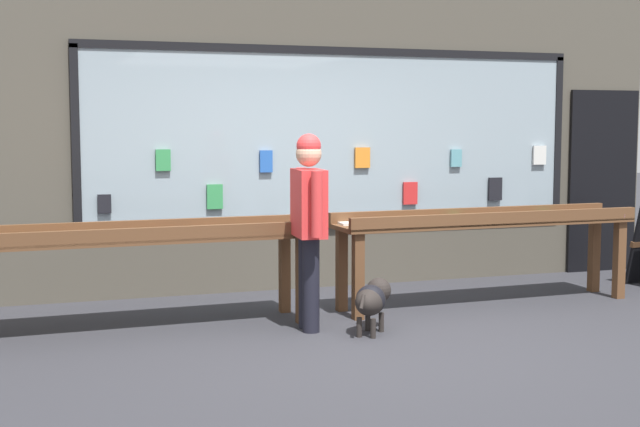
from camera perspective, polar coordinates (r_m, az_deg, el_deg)
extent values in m
plane|color=#2D2D33|center=(7.14, 2.58, -8.10)|extent=(40.00, 40.00, 0.00)
cube|color=#4C473D|center=(9.21, -2.85, 5.98)|extent=(8.83, 0.20, 3.50)
cube|color=#8C9EA8|center=(9.29, 1.18, 4.91)|extent=(5.29, 0.03, 1.77)
cube|color=black|center=(9.32, 1.19, 10.36)|extent=(5.37, 0.06, 0.08)
cube|color=black|center=(9.34, 1.17, -0.52)|extent=(5.37, 0.06, 0.08)
cube|color=black|center=(8.75, -15.38, 4.66)|extent=(0.08, 0.06, 1.77)
cube|color=black|center=(10.49, 14.93, 4.81)|extent=(0.08, 0.06, 1.77)
cube|color=black|center=(8.76, -13.63, 0.60)|extent=(0.13, 0.03, 0.18)
cube|color=#338C4C|center=(8.80, -10.01, 3.38)|extent=(0.14, 0.03, 0.21)
cube|color=#338C4C|center=(8.91, -6.75, 1.07)|extent=(0.16, 0.03, 0.25)
cube|color=#2659B2|center=(9.02, -3.47, 3.35)|extent=(0.13, 0.03, 0.22)
cube|color=#5999A5|center=(9.19, -0.30, 1.02)|extent=(0.12, 0.03, 0.20)
cube|color=orange|center=(9.35, 2.73, 3.59)|extent=(0.16, 0.03, 0.21)
cube|color=red|center=(9.58, 5.79, 1.30)|extent=(0.16, 0.03, 0.24)
cube|color=#5999A5|center=(9.80, 8.70, 3.52)|extent=(0.13, 0.03, 0.19)
cube|color=black|center=(10.05, 11.15, 1.55)|extent=(0.16, 0.03, 0.25)
cube|color=silver|center=(10.32, 13.87, 3.65)|extent=(0.16, 0.03, 0.21)
cube|color=black|center=(10.87, 17.64, 1.98)|extent=(0.90, 0.04, 2.10)
cube|color=brown|center=(7.67, -1.17, -4.29)|extent=(0.09, 0.09, 0.75)
cube|color=brown|center=(8.12, -2.28, -3.73)|extent=(0.09, 0.09, 0.75)
cube|color=brown|center=(7.52, -11.86, -1.58)|extent=(3.00, 0.72, 0.04)
cube|color=brown|center=(7.22, -11.53, -1.39)|extent=(2.98, 0.14, 0.12)
cube|color=brown|center=(7.79, -12.19, -0.89)|extent=(2.98, 0.14, 0.12)
cube|color=yellow|center=(7.49, -18.44, -1.51)|extent=(0.16, 0.21, 0.03)
cube|color=yellow|center=(7.32, -15.07, -1.60)|extent=(0.19, 0.23, 0.03)
cube|color=black|center=(7.49, -11.99, -1.39)|extent=(0.21, 0.24, 0.02)
cube|color=black|center=(7.65, -8.77, -1.18)|extent=(0.17, 0.24, 0.02)
cube|color=#338C4C|center=(7.70, -5.39, -1.05)|extent=(0.18, 0.21, 0.03)
cube|color=silver|center=(7.86, -2.19, -0.88)|extent=(0.13, 0.19, 0.03)
cube|color=brown|center=(7.81, 2.45, -4.05)|extent=(0.09, 0.09, 0.76)
cube|color=brown|center=(9.24, 18.61, -2.83)|extent=(0.09, 0.09, 0.76)
cube|color=brown|center=(8.17, 1.39, -3.62)|extent=(0.09, 0.09, 0.76)
cube|color=brown|center=(9.54, 17.14, -2.52)|extent=(0.09, 0.09, 0.76)
cube|color=brown|center=(8.55, 10.59, -0.57)|extent=(3.00, 0.63, 0.04)
cube|color=brown|center=(8.34, 11.46, -0.33)|extent=(2.98, 0.14, 0.12)
cube|color=brown|center=(8.76, 9.77, -0.02)|extent=(2.98, 0.14, 0.12)
cube|color=silver|center=(8.06, 1.74, -0.64)|extent=(0.14, 0.21, 0.02)
cube|color=#338C4C|center=(8.06, 6.37, -0.63)|extent=(0.18, 0.22, 0.03)
cube|color=#338C4C|center=(8.54, 8.82, -0.30)|extent=(0.14, 0.20, 0.03)
cube|color=silver|center=(8.67, 12.36, -0.30)|extent=(0.19, 0.24, 0.03)
cube|color=#338C4C|center=(9.07, 14.43, -0.12)|extent=(0.16, 0.21, 0.02)
cube|color=#994CA5|center=(9.19, 18.28, -0.11)|extent=(0.18, 0.25, 0.03)
cylinder|color=black|center=(7.33, -0.58, -4.60)|extent=(0.14, 0.14, 0.78)
cylinder|color=black|center=(7.48, -0.85, -4.40)|extent=(0.14, 0.14, 0.78)
cube|color=red|center=(7.32, -0.72, 0.67)|extent=(0.26, 0.46, 0.56)
cylinder|color=red|center=(7.04, -0.20, 0.59)|extent=(0.09, 0.09, 0.53)
cylinder|color=red|center=(7.59, -1.20, 0.96)|extent=(0.09, 0.09, 0.53)
sphere|color=tan|center=(7.29, -0.73, 3.84)|extent=(0.21, 0.21, 0.21)
sphere|color=red|center=(7.29, -0.73, 4.34)|extent=(0.20, 0.20, 0.20)
ellipsoid|color=black|center=(7.28, 3.25, -5.61)|extent=(0.43, 0.46, 0.23)
ellipsoid|color=black|center=(7.28, 3.25, -5.54)|extent=(0.34, 0.34, 0.24)
sphere|color=black|center=(7.49, 3.78, -4.92)|extent=(0.21, 0.21, 0.21)
cylinder|color=black|center=(7.06, 2.72, -5.68)|extent=(0.08, 0.09, 0.12)
cylinder|color=black|center=(7.42, 3.94, -6.96)|extent=(0.04, 0.04, 0.16)
cylinder|color=black|center=(7.45, 3.08, -6.90)|extent=(0.04, 0.04, 0.16)
cylinder|color=black|center=(7.19, 3.42, -7.35)|extent=(0.04, 0.04, 0.16)
cylinder|color=black|center=(7.22, 2.53, -7.29)|extent=(0.04, 0.04, 0.16)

